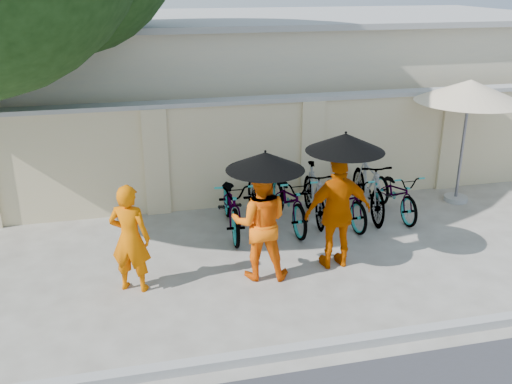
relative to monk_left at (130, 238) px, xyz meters
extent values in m
plane|color=#ABA79E|center=(1.56, -0.31, -0.80)|extent=(80.00, 80.00, 0.00)
cube|color=#9D9D9D|center=(1.56, -2.01, -0.74)|extent=(40.00, 0.16, 0.12)
cube|color=beige|center=(2.56, 2.89, 0.20)|extent=(20.00, 0.30, 2.00)
cube|color=beige|center=(3.56, 6.69, 0.80)|extent=(14.00, 6.00, 3.20)
imported|color=#E06300|center=(0.00, 0.00, 0.00)|extent=(0.68, 0.58, 1.59)
imported|color=#FA6309|center=(1.85, -0.04, 0.07)|extent=(0.97, 0.84, 1.73)
cylinder|color=black|center=(1.90, -0.12, 0.61)|extent=(0.02, 0.02, 0.84)
cone|color=black|center=(1.90, -0.12, 1.03)|extent=(1.11, 1.11, 0.25)
imported|color=#C95100|center=(3.07, 0.00, 0.10)|extent=(1.06, 0.47, 1.78)
cylinder|color=black|center=(3.09, -0.08, 0.71)|extent=(0.02, 0.02, 0.99)
cone|color=black|center=(3.09, -0.08, 1.21)|extent=(1.14, 1.14, 0.26)
cylinder|color=#9D9D9D|center=(6.38, 2.01, -0.75)|extent=(0.46, 0.46, 0.09)
cylinder|color=slate|center=(6.38, 2.01, 0.29)|extent=(0.06, 0.06, 2.17)
cone|color=beige|center=(6.38, 2.01, 1.41)|extent=(2.09, 2.09, 0.41)
imported|color=slate|center=(1.76, 1.64, -0.28)|extent=(0.82, 2.00, 1.03)
imported|color=slate|center=(2.28, 1.78, -0.26)|extent=(0.53, 1.80, 1.08)
imported|color=slate|center=(2.80, 1.65, -0.30)|extent=(0.72, 1.90, 0.98)
imported|color=slate|center=(3.31, 1.79, -0.29)|extent=(0.66, 1.74, 1.02)
imported|color=slate|center=(3.83, 1.58, -0.34)|extent=(0.73, 1.78, 0.92)
imported|color=slate|center=(4.35, 1.75, -0.23)|extent=(0.74, 1.94, 1.13)
imported|color=slate|center=(4.87, 1.64, -0.36)|extent=(0.60, 1.68, 0.88)
camera|label=1|loc=(0.06, -7.38, 3.43)|focal=40.00mm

